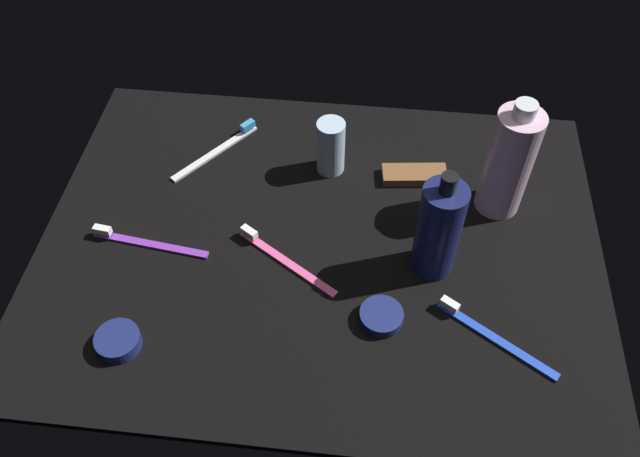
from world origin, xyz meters
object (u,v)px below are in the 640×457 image
(toothbrush_blue, at_px, (489,333))
(cream_tin_right, at_px, (118,341))
(lotion_bottle, at_px, (438,229))
(deodorant_stick, at_px, (332,147))
(snack_bar_brown, at_px, (414,175))
(bodywash_bottle, at_px, (509,162))
(toothbrush_purple, at_px, (143,241))
(toothbrush_pink, at_px, (282,257))
(toothbrush_white, at_px, (220,148))
(cream_tin_left, at_px, (381,317))

(toothbrush_blue, bearing_deg, cream_tin_right, -172.07)
(lotion_bottle, relative_size, deodorant_stick, 1.93)
(toothbrush_blue, relative_size, snack_bar_brown, 1.52)
(deodorant_stick, relative_size, toothbrush_blue, 0.61)
(bodywash_bottle, height_order, toothbrush_purple, bodywash_bottle)
(bodywash_bottle, bearing_deg, toothbrush_blue, -95.73)
(toothbrush_pink, bearing_deg, toothbrush_white, 122.24)
(lotion_bottle, height_order, toothbrush_blue, lotion_bottle)
(toothbrush_blue, height_order, toothbrush_white, same)
(toothbrush_pink, bearing_deg, deodorant_stick, 74.75)
(toothbrush_white, distance_m, snack_bar_brown, 0.33)
(toothbrush_white, bearing_deg, deodorant_stick, -6.45)
(toothbrush_white, xyz_separation_m, cream_tin_right, (-0.06, -0.38, 0.00))
(cream_tin_right, bearing_deg, toothbrush_white, 81.71)
(cream_tin_right, bearing_deg, toothbrush_pink, 40.23)
(snack_bar_brown, bearing_deg, toothbrush_blue, -76.60)
(toothbrush_blue, bearing_deg, toothbrush_purple, 168.57)
(toothbrush_purple, relative_size, toothbrush_pink, 1.14)
(snack_bar_brown, bearing_deg, cream_tin_left, -105.23)
(deodorant_stick, relative_size, cream_tin_left, 1.60)
(toothbrush_purple, bearing_deg, toothbrush_blue, -11.43)
(toothbrush_white, distance_m, toothbrush_pink, 0.26)
(deodorant_stick, xyz_separation_m, toothbrush_blue, (0.24, -0.29, -0.04))
(lotion_bottle, bearing_deg, snack_bar_brown, 99.06)
(toothbrush_purple, height_order, toothbrush_pink, same)
(toothbrush_white, height_order, cream_tin_left, toothbrush_white)
(toothbrush_blue, xyz_separation_m, toothbrush_white, (-0.43, 0.31, 0.00))
(cream_tin_left, xyz_separation_m, cream_tin_right, (-0.34, -0.08, 0.00))
(deodorant_stick, distance_m, cream_tin_left, 0.30)
(bodywash_bottle, bearing_deg, cream_tin_left, -126.09)
(bodywash_bottle, relative_size, toothbrush_blue, 1.28)
(toothbrush_pink, distance_m, cream_tin_left, 0.17)
(deodorant_stick, xyz_separation_m, toothbrush_purple, (-0.26, -0.19, -0.04))
(cream_tin_right, bearing_deg, lotion_bottle, 23.56)
(toothbrush_purple, xyz_separation_m, toothbrush_white, (0.07, 0.21, 0.00))
(toothbrush_blue, bearing_deg, snack_bar_brown, 110.34)
(snack_bar_brown, distance_m, cream_tin_left, 0.28)
(toothbrush_purple, relative_size, snack_bar_brown, 1.73)
(bodywash_bottle, relative_size, deodorant_stick, 2.10)
(lotion_bottle, height_order, deodorant_stick, lotion_bottle)
(deodorant_stick, bearing_deg, cream_tin_left, -71.20)
(deodorant_stick, distance_m, snack_bar_brown, 0.14)
(bodywash_bottle, distance_m, cream_tin_left, 0.30)
(toothbrush_purple, bearing_deg, snack_bar_brown, 24.49)
(snack_bar_brown, xyz_separation_m, cream_tin_right, (-0.38, -0.35, 0.00))
(toothbrush_purple, distance_m, toothbrush_white, 0.22)
(toothbrush_white, bearing_deg, cream_tin_left, -46.66)
(bodywash_bottle, height_order, cream_tin_left, bodywash_bottle)
(deodorant_stick, bearing_deg, toothbrush_blue, -50.36)
(toothbrush_purple, height_order, toothbrush_blue, same)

